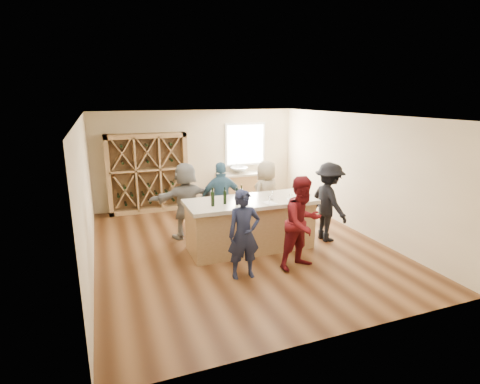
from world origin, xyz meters
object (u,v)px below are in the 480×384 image
object	(u,v)px
person_server	(329,202)
person_near_right	(303,223)
person_far_right	(266,195)
wine_bottle_d	(237,198)
wine_bottle_e	(241,196)
person_far_mid	(222,199)
wine_rack	(148,173)
person_near_left	(244,234)
tasting_counter_base	(250,226)
person_far_left	(186,200)
wine_bottle_a	(213,199)
sink	(239,170)
wine_bottle_c	(225,198)

from	to	relation	value
person_server	person_near_right	bearing A→B (deg)	128.00
person_server	person_far_right	world-z (taller)	person_server
wine_bottle_d	person_far_right	size ratio (longest dim) A/B	0.16
wine_bottle_e	person_far_mid	world-z (taller)	person_far_mid
wine_rack	person_server	bearing A→B (deg)	-46.35
wine_rack	person_near_right	world-z (taller)	wine_rack
person_near_left	person_near_right	size ratio (longest dim) A/B	0.91
tasting_counter_base	person_far_left	distance (m)	1.64
wine_bottle_a	wine_bottle_e	bearing A→B (deg)	-2.76
sink	wine_rack	bearing A→B (deg)	178.51
wine_bottle_a	person_server	bearing A→B (deg)	0.17
wine_bottle_a	person_far_left	world-z (taller)	person_far_left
wine_bottle_d	person_near_right	world-z (taller)	person_near_right
wine_rack	person_near_left	size ratio (longest dim) A/B	1.36
wine_bottle_d	person_server	bearing A→B (deg)	2.27
wine_rack	tasting_counter_base	bearing A→B (deg)	-64.55
wine_bottle_e	person_far_left	distance (m)	1.62
wine_bottle_c	person_far_right	distance (m)	1.87
wine_bottle_d	person_near_left	size ratio (longest dim) A/B	0.17
wine_bottle_a	person_far_left	bearing A→B (deg)	101.20
wine_bottle_c	wine_bottle_d	world-z (taller)	wine_bottle_d
person_near_right	wine_bottle_d	bearing A→B (deg)	120.91
person_near_left	person_near_right	distance (m)	1.17
wine_bottle_c	wine_bottle_e	bearing A→B (deg)	-16.67
tasting_counter_base	wine_bottle_a	distance (m)	1.14
person_server	person_far_mid	size ratio (longest dim) A/B	1.02
wine_bottle_a	person_far_mid	bearing A→B (deg)	64.13
person_near_right	wine_bottle_e	bearing A→B (deg)	115.78
sink	wine_bottle_c	bearing A→B (deg)	-114.70
tasting_counter_base	wine_bottle_e	size ratio (longest dim) A/B	8.59
person_near_right	sink	bearing A→B (deg)	70.45
wine_bottle_c	person_far_right	bearing A→B (deg)	38.26
tasting_counter_base	wine_bottle_e	distance (m)	0.81
sink	wine_bottle_c	world-z (taller)	wine_bottle_c
wine_bottle_d	person_far_left	xyz separation A→B (m)	(-0.74, 1.38, -0.34)
wine_bottle_a	person_far_mid	xyz separation A→B (m)	(0.56, 1.15, -0.36)
wine_bottle_a	wine_bottle_c	xyz separation A→B (m)	(0.27, 0.07, -0.01)
wine_bottle_e	sink	bearing A→B (deg)	70.21
person_server	wine_bottle_d	bearing A→B (deg)	90.64
wine_bottle_c	person_far_right	xyz separation A→B (m)	(1.44, 1.13, -0.37)
wine_bottle_e	person_server	world-z (taller)	person_server
wine_rack	wine_bottle_e	distance (m)	3.96
person_near_left	tasting_counter_base	bearing A→B (deg)	67.19
person_near_right	wine_bottle_a	bearing A→B (deg)	130.17
person_server	person_far_mid	world-z (taller)	person_server
wine_bottle_c	person_far_mid	size ratio (longest dim) A/B	0.15
tasting_counter_base	person_server	xyz separation A→B (m)	(1.83, -0.16, 0.39)
person_near_right	person_far_left	bearing A→B (deg)	112.01
wine_rack	wine_bottle_c	size ratio (longest dim) A/B	8.32
person_near_left	person_far_right	world-z (taller)	person_far_right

